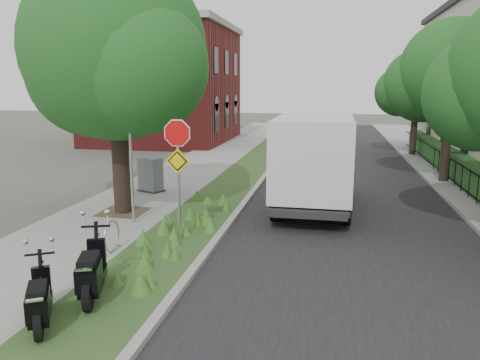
# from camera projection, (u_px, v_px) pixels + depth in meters

# --- Properties ---
(ground) EXTENTS (120.00, 120.00, 0.00)m
(ground) POSITION_uv_depth(u_px,v_px,m) (228.00, 255.00, 11.28)
(ground) COLOR #4C5147
(ground) RESTS_ON ground
(sidewalk_near) EXTENTS (3.50, 60.00, 0.12)m
(sidewalk_near) POSITION_uv_depth(u_px,v_px,m) (185.00, 173.00, 21.69)
(sidewalk_near) COLOR gray
(sidewalk_near) RESTS_ON ground
(verge) EXTENTS (2.00, 60.00, 0.12)m
(verge) POSITION_uv_depth(u_px,v_px,m) (244.00, 175.00, 21.17)
(verge) COLOR #304E21
(verge) RESTS_ON ground
(kerb_near) EXTENTS (0.20, 60.00, 0.13)m
(kerb_near) POSITION_uv_depth(u_px,v_px,m) (265.00, 175.00, 20.98)
(kerb_near) COLOR #9E9991
(kerb_near) RESTS_ON ground
(road) EXTENTS (7.00, 60.00, 0.01)m
(road) POSITION_uv_depth(u_px,v_px,m) (345.00, 180.00, 20.33)
(road) COLOR black
(road) RESTS_ON ground
(kerb_far) EXTENTS (0.20, 60.00, 0.13)m
(kerb_far) POSITION_uv_depth(u_px,v_px,m) (430.00, 182.00, 19.66)
(kerb_far) COLOR #9E9991
(kerb_far) RESTS_ON ground
(footpath_far) EXTENTS (3.20, 60.00, 0.12)m
(footpath_far) POSITION_uv_depth(u_px,v_px,m) (474.00, 183.00, 19.34)
(footpath_far) COLOR gray
(footpath_far) RESTS_ON ground
(street_tree_main) EXTENTS (6.21, 5.54, 7.66)m
(street_tree_main) POSITION_uv_depth(u_px,v_px,m) (114.00, 59.00, 13.86)
(street_tree_main) COLOR black
(street_tree_main) RESTS_ON ground
(bare_post) EXTENTS (0.08, 0.08, 4.00)m
(bare_post) POSITION_uv_depth(u_px,v_px,m) (131.00, 154.00, 13.20)
(bare_post) COLOR #A5A8AD
(bare_post) RESTS_ON ground
(bike_hoop) EXTENTS (0.06, 0.78, 0.77)m
(bike_hoop) POSITION_uv_depth(u_px,v_px,m) (112.00, 236.00, 11.11)
(bike_hoop) COLOR #A5A8AD
(bike_hoop) RESTS_ON ground
(sign_assembly) EXTENTS (0.94, 0.08, 3.22)m
(sign_assembly) POSITION_uv_depth(u_px,v_px,m) (178.00, 155.00, 11.65)
(sign_assembly) COLOR #A5A8AD
(sign_assembly) RESTS_ON ground
(fence_far) EXTENTS (0.04, 24.00, 1.00)m
(fence_far) POSITION_uv_depth(u_px,v_px,m) (449.00, 168.00, 19.40)
(fence_far) COLOR black
(fence_far) RESTS_ON ground
(hedge_far) EXTENTS (1.00, 24.00, 1.10)m
(hedge_far) POSITION_uv_depth(u_px,v_px,m) (467.00, 168.00, 19.27)
(hedge_far) COLOR #1A4B22
(hedge_far) RESTS_ON footpath_far
(brick_building) EXTENTS (9.40, 10.40, 8.30)m
(brick_building) POSITION_uv_depth(u_px,v_px,m) (165.00, 83.00, 33.41)
(brick_building) COLOR maroon
(brick_building) RESTS_ON ground
(far_tree_b) EXTENTS (4.83, 4.31, 6.56)m
(far_tree_b) POSITION_uv_depth(u_px,v_px,m) (450.00, 77.00, 18.77)
(far_tree_b) COLOR black
(far_tree_b) RESTS_ON ground
(far_tree_c) EXTENTS (4.37, 3.89, 5.93)m
(far_tree_c) POSITION_uv_depth(u_px,v_px,m) (416.00, 87.00, 26.54)
(far_tree_c) COLOR black
(far_tree_c) RESTS_ON ground
(scooter_near) EXTENTS (0.95, 1.50, 0.79)m
(scooter_near) POSITION_uv_depth(u_px,v_px,m) (40.00, 306.00, 7.60)
(scooter_near) COLOR black
(scooter_near) RESTS_ON ground
(scooter_far) EXTENTS (0.82, 1.83, 0.90)m
(scooter_far) POSITION_uv_depth(u_px,v_px,m) (91.00, 277.00, 8.61)
(scooter_far) COLOR black
(scooter_far) RESTS_ON ground
(box_truck) EXTENTS (2.39, 5.80, 2.61)m
(box_truck) POSITION_uv_depth(u_px,v_px,m) (314.00, 158.00, 15.16)
(box_truck) COLOR #262628
(box_truck) RESTS_ON ground
(utility_cabinet) EXTENTS (1.11, 0.96, 1.25)m
(utility_cabinet) POSITION_uv_depth(u_px,v_px,m) (151.00, 175.00, 17.53)
(utility_cabinet) COLOR #262628
(utility_cabinet) RESTS_ON ground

